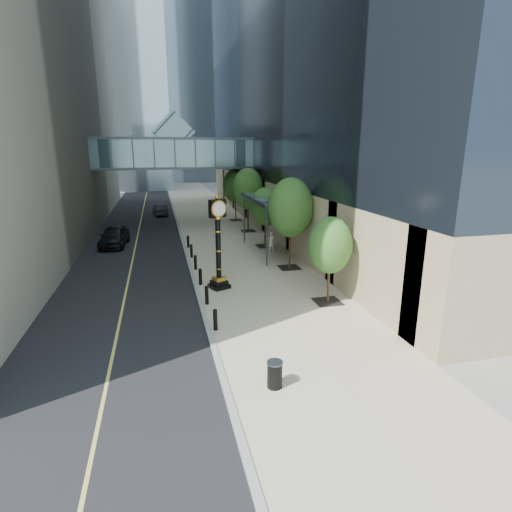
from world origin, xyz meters
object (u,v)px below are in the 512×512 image
at_px(car_far, 160,210).
at_px(street_clock, 218,249).
at_px(pedestrian, 271,242).
at_px(trash_bin, 275,375).
at_px(car_near, 114,236).

bearing_deg(car_far, street_clock, 88.47).
distance_m(pedestrian, car_far, 22.73).
bearing_deg(street_clock, car_far, 73.68).
height_order(trash_bin, car_far, car_far).
distance_m(street_clock, pedestrian, 8.81).
relative_size(trash_bin, car_near, 0.18).
bearing_deg(car_near, street_clock, -55.35).
bearing_deg(pedestrian, car_near, -18.09).
relative_size(car_near, car_far, 1.23).
distance_m(trash_bin, car_near, 24.24).
relative_size(trash_bin, pedestrian, 0.52).
xyz_separation_m(street_clock, trash_bin, (0.33, -10.48, -1.90)).
distance_m(street_clock, trash_bin, 10.65).
bearing_deg(trash_bin, street_clock, 91.82).
xyz_separation_m(trash_bin, pedestrian, (4.80, 17.48, 0.41)).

